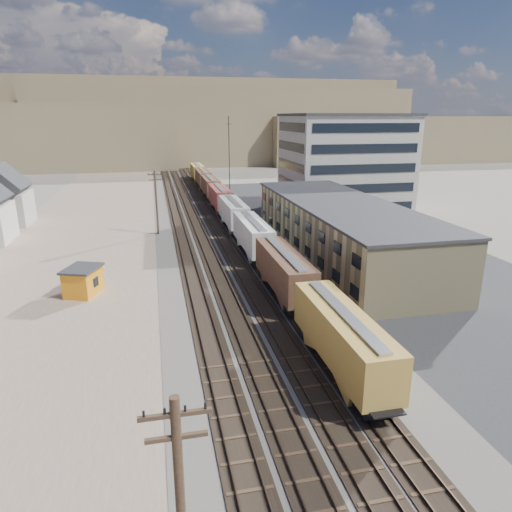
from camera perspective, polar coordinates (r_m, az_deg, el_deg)
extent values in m
plane|color=#6B6356|center=(35.78, 3.25, -12.93)|extent=(300.00, 300.00, 0.00)
cube|color=#4C4742|center=(82.20, -6.25, 4.39)|extent=(18.00, 200.00, 0.06)
cube|color=#806A58|center=(72.90, -21.12, 1.69)|extent=(24.00, 180.00, 0.03)
cube|color=#232326|center=(73.85, 12.39, 2.64)|extent=(26.00, 120.00, 0.04)
cube|color=black|center=(81.81, -9.74, 4.24)|extent=(2.60, 200.00, 0.08)
cube|color=#38281E|center=(81.75, -10.24, 4.29)|extent=(0.08, 200.00, 0.16)
cube|color=#38281E|center=(81.82, -9.24, 4.35)|extent=(0.08, 200.00, 0.16)
cube|color=black|center=(82.00, -7.64, 4.36)|extent=(2.60, 200.00, 0.08)
cube|color=#38281E|center=(81.92, -8.14, 4.42)|extent=(0.08, 200.00, 0.16)
cube|color=#38281E|center=(82.03, -7.14, 4.47)|extent=(0.08, 200.00, 0.16)
cube|color=black|center=(82.30, -5.55, 4.48)|extent=(2.60, 200.00, 0.08)
cube|color=#38281E|center=(82.19, -6.05, 4.54)|extent=(0.08, 200.00, 0.16)
cube|color=#38281E|center=(82.36, -5.06, 4.59)|extent=(0.08, 200.00, 0.16)
cube|color=black|center=(82.67, -3.62, 4.58)|extent=(2.60, 200.00, 0.08)
cube|color=#38281E|center=(82.54, -4.12, 4.64)|extent=(0.08, 200.00, 0.16)
cube|color=#38281E|center=(82.76, -3.13, 4.69)|extent=(0.08, 200.00, 0.16)
cube|color=black|center=(30.80, 14.37, -17.30)|extent=(2.20, 2.20, 0.90)
cube|color=black|center=(38.81, 7.63, -9.29)|extent=(2.20, 2.20, 0.90)
cube|color=#C08332|center=(33.66, 10.76, -9.67)|extent=(3.00, 13.34, 3.40)
cube|color=#B7B7B2|center=(32.91, 10.93, -6.90)|extent=(0.90, 12.32, 0.16)
cube|color=black|center=(43.13, 5.34, -6.42)|extent=(2.20, 2.20, 0.90)
cube|color=black|center=(52.21, 1.95, -2.11)|extent=(2.20, 2.20, 0.90)
cube|color=#49271F|center=(46.89, 3.52, -1.61)|extent=(3.00, 13.34, 3.40)
cube|color=#B7B7B2|center=(46.35, 3.56, 0.48)|extent=(0.90, 12.32, 0.16)
cube|color=black|center=(56.87, 0.68, -0.48)|extent=(2.20, 2.20, 0.90)
cube|color=black|center=(66.39, -1.33, 2.09)|extent=(2.20, 2.20, 0.90)
cube|color=#B8B5AC|center=(61.04, -0.41, 2.84)|extent=(3.00, 13.34, 3.40)
cube|color=#B7B7B2|center=(60.63, -0.41, 4.47)|extent=(0.90, 12.33, 0.16)
cube|color=black|center=(71.20, -2.13, 3.11)|extent=(2.20, 2.20, 0.90)
cube|color=black|center=(80.95, -3.45, 4.79)|extent=(2.20, 2.20, 0.90)
cube|color=#B8B5AC|center=(75.61, -2.85, 5.59)|extent=(3.00, 13.34, 3.40)
cube|color=#B7B7B2|center=(75.27, -2.87, 6.92)|extent=(0.90, 12.33, 0.16)
cube|color=black|center=(85.83, -3.99, 5.48)|extent=(2.20, 2.20, 0.90)
cube|color=black|center=(95.70, -4.92, 6.66)|extent=(2.20, 2.20, 0.90)
cube|color=maroon|center=(90.38, -4.52, 7.44)|extent=(3.00, 13.34, 3.40)
cube|color=#B7B7B2|center=(90.10, -4.54, 8.56)|extent=(0.90, 12.32, 0.16)
cube|color=black|center=(100.63, -5.32, 7.16)|extent=(2.20, 2.20, 0.90)
cube|color=black|center=(110.58, -6.01, 8.03)|extent=(2.20, 2.20, 0.90)
cube|color=#49271F|center=(105.27, -5.72, 8.77)|extent=(3.00, 13.34, 3.40)
cube|color=#B7B7B2|center=(105.03, -5.75, 9.73)|extent=(0.90, 12.32, 0.16)
cube|color=black|center=(115.54, -6.32, 8.40)|extent=(2.20, 2.20, 0.90)
cube|color=black|center=(125.53, -6.85, 9.07)|extent=(2.20, 2.20, 0.90)
cube|color=#49271F|center=(120.24, -6.63, 9.76)|extent=(3.00, 13.34, 3.40)
cube|color=#B7B7B2|center=(120.03, -6.66, 10.61)|extent=(0.90, 12.32, 0.16)
cube|color=black|center=(130.51, -7.09, 9.36)|extent=(2.20, 2.20, 0.90)
cube|color=black|center=(140.53, -7.51, 9.88)|extent=(2.20, 2.20, 0.90)
cube|color=#C08332|center=(135.26, -7.34, 10.53)|extent=(3.00, 13.34, 3.40)
cube|color=#B7B7B2|center=(135.08, -7.37, 11.28)|extent=(0.90, 12.32, 0.16)
cube|color=tan|center=(61.37, 10.50, 3.21)|extent=(12.00, 40.00, 7.00)
cube|color=#2D2D30|center=(60.63, 10.69, 6.51)|extent=(12.40, 40.40, 0.30)
cube|color=black|center=(59.63, 5.07, 1.73)|extent=(0.12, 36.00, 1.20)
cube|color=black|center=(58.91, 5.14, 4.55)|extent=(0.12, 36.00, 1.20)
cube|color=#9E998E|center=(92.79, 10.97, 11.24)|extent=(22.00, 18.00, 18.00)
cube|color=#2D2D30|center=(92.37, 11.30, 16.92)|extent=(22.60, 18.60, 0.50)
cube|color=black|center=(89.00, 4.30, 11.26)|extent=(0.12, 16.00, 16.00)
cube|color=black|center=(84.60, 13.41, 10.56)|extent=(20.00, 0.12, 16.00)
cube|color=#382619|center=(14.49, -10.07, -18.94)|extent=(2.20, 0.14, 0.14)
cube|color=#382619|center=(14.97, -9.90, -21.42)|extent=(1.90, 0.14, 0.14)
cylinder|color=black|center=(14.43, -7.60, -18.27)|extent=(0.08, 0.08, 0.22)
cylinder|color=#382619|center=(72.92, -12.33, 6.48)|extent=(0.32, 0.32, 10.00)
cube|color=#382619|center=(72.27, -12.55, 9.91)|extent=(2.20, 0.14, 0.14)
cube|color=#382619|center=(72.37, -12.51, 9.28)|extent=(1.90, 0.14, 0.14)
cylinder|color=black|center=(72.26, -12.07, 10.05)|extent=(0.08, 0.08, 0.22)
cylinder|color=black|center=(91.40, -3.35, 11.43)|extent=(0.16, 0.16, 18.00)
cube|color=black|center=(90.98, -3.44, 16.14)|extent=(1.20, 0.08, 0.08)
cube|color=#9E998E|center=(89.76, -28.89, 5.22)|extent=(8.00, 8.00, 5.50)
cube|color=#2D2D30|center=(89.21, -29.23, 7.50)|extent=(8.15, 8.16, 8.15)
cube|color=brown|center=(187.08, -29.30, 12.82)|extent=(120.00, 40.00, 22.00)
cube|color=brown|center=(191.97, -4.15, 15.82)|extent=(140.00, 45.00, 28.00)
cube|color=brown|center=(205.27, 16.66, 13.86)|extent=(110.00, 38.00, 18.00)
cube|color=brown|center=(209.79, -13.48, 16.07)|extent=(200.00, 60.00, 32.00)
cube|color=orange|center=(50.80, -20.80, -3.06)|extent=(3.88, 4.42, 2.77)
cube|color=#2D2D30|center=(50.34, -20.98, -1.48)|extent=(4.35, 4.89, 0.23)
cube|color=black|center=(50.11, -19.37, -3.06)|extent=(0.41, 0.90, 0.92)
imported|color=navy|center=(86.70, 12.51, 5.22)|extent=(5.37, 5.38, 1.44)
imported|color=silver|center=(82.23, 12.74, 4.64)|extent=(2.78, 5.05, 1.63)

